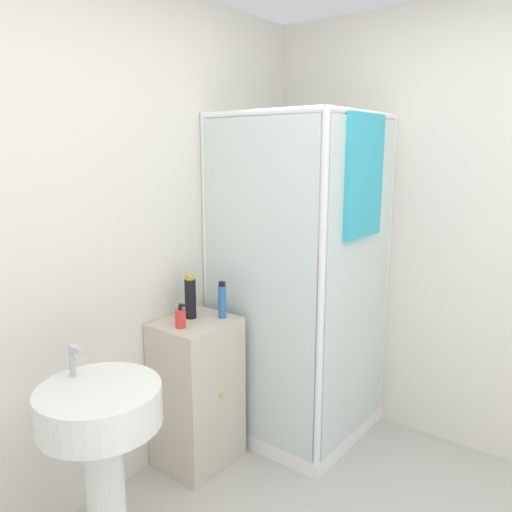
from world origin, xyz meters
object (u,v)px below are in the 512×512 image
Objects in this scene: shampoo_bottle_tall_black at (190,297)px; soap_dispenser at (180,318)px; sink at (102,438)px; shampoo_bottle_blue at (222,300)px.

soap_dispenser is at bearing -154.58° from shampoo_bottle_tall_black.
shampoo_bottle_blue reaches higher than sink.
sink is 4.83× the size of shampoo_bottle_blue.
shampoo_bottle_tall_black reaches higher than sink.
sink reaches higher than soap_dispenser.
soap_dispenser is at bearing 21.15° from sink.
shampoo_bottle_tall_black is 0.17m from shampoo_bottle_blue.
sink is 0.93m from shampoo_bottle_tall_black.
shampoo_bottle_tall_black is (0.14, 0.07, 0.07)m from soap_dispenser.
shampoo_bottle_blue is (0.92, 0.19, 0.29)m from sink.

